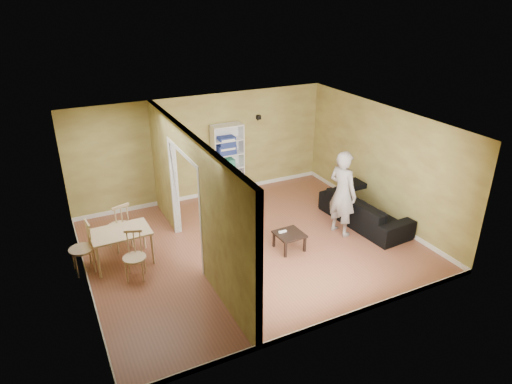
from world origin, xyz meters
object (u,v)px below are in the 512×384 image
(coffee_table, at_px, (289,236))
(chair_left, at_px, (81,248))
(chair_near, at_px, (134,256))
(chair_far, at_px, (119,225))
(sofa, at_px, (365,206))
(person, at_px, (343,186))
(dining_table, at_px, (121,235))
(bookshelf, at_px, (227,160))

(coffee_table, height_order, chair_left, chair_left)
(chair_left, xyz_separation_m, chair_near, (0.83, -0.67, -0.04))
(chair_far, bearing_deg, coffee_table, 134.23)
(chair_near, distance_m, chair_far, 1.23)
(sofa, xyz_separation_m, person, (-0.74, -0.10, 0.67))
(chair_near, relative_size, chair_far, 0.89)
(dining_table, bearing_deg, chair_left, 177.50)
(coffee_table, relative_size, chair_left, 0.55)
(bookshelf, bearing_deg, person, -64.76)
(bookshelf, height_order, chair_far, bookshelf)
(sofa, distance_m, dining_table, 5.28)
(bookshelf, distance_m, chair_far, 3.38)
(bookshelf, bearing_deg, dining_table, -146.17)
(chair_left, bearing_deg, sofa, 75.98)
(dining_table, bearing_deg, coffee_table, -17.68)
(sofa, xyz_separation_m, bookshelf, (-2.13, 2.86, 0.50))
(bookshelf, distance_m, coffee_table, 3.13)
(person, xyz_separation_m, dining_table, (-4.48, 0.89, -0.49))
(chair_far, bearing_deg, bookshelf, -172.33)
(sofa, relative_size, chair_far, 2.19)
(bookshelf, relative_size, chair_left, 1.86)
(chair_left, height_order, chair_far, chair_far)
(bookshelf, relative_size, chair_near, 2.02)
(person, bearing_deg, dining_table, 65.21)
(bookshelf, xyz_separation_m, chair_near, (-2.98, -2.70, -0.47))
(sofa, xyz_separation_m, dining_table, (-5.21, 0.79, 0.18))
(person, distance_m, dining_table, 4.59)
(person, bearing_deg, sofa, -95.72)
(sofa, distance_m, chair_near, 5.11)
(chair_left, bearing_deg, chair_near, 45.09)
(chair_left, bearing_deg, chair_far, 118.85)
(sofa, bearing_deg, coffee_table, 91.79)
(bookshelf, relative_size, dining_table, 1.69)
(sofa, bearing_deg, person, 93.77)
(chair_far, bearing_deg, chair_left, 16.55)
(bookshelf, height_order, dining_table, bookshelf)
(coffee_table, relative_size, dining_table, 0.50)
(sofa, xyz_separation_m, chair_far, (-5.15, 1.38, 0.09))
(sofa, height_order, chair_far, chair_far)
(person, xyz_separation_m, bookshelf, (-1.39, 2.96, -0.17))
(person, bearing_deg, chair_near, 73.13)
(person, relative_size, chair_near, 2.40)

